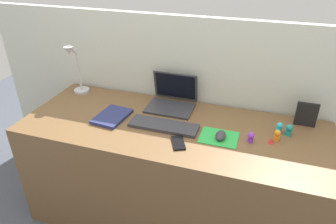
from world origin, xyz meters
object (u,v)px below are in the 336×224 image
at_px(cell_phone, 178,143).
at_px(toy_figurine_teal, 289,130).
at_px(toy_figurine_cyan, 279,128).
at_px(toy_figurine_orange, 277,135).
at_px(mouse, 221,135).
at_px(notebook_pad, 112,116).
at_px(keyboard, 164,126).
at_px(toy_figurine_red, 271,140).
at_px(toy_figurine_purple, 251,137).
at_px(picture_frame, 306,115).
at_px(laptop, 172,98).
at_px(desk_lamp, 76,71).

bearing_deg(cell_phone, toy_figurine_teal, 0.32).
bearing_deg(toy_figurine_cyan, toy_figurine_orange, -97.01).
relative_size(mouse, notebook_pad, 0.40).
distance_m(keyboard, toy_figurine_red, 0.61).
relative_size(cell_phone, toy_figurine_purple, 2.22).
xyz_separation_m(picture_frame, toy_figurine_teal, (-0.09, -0.14, -0.04)).
distance_m(cell_phone, toy_figurine_purple, 0.40).
bearing_deg(cell_phone, mouse, 4.36).
bearing_deg(toy_figurine_teal, keyboard, -168.66).
bearing_deg(laptop, toy_figurine_teal, -10.64).
xyz_separation_m(desk_lamp, toy_figurine_red, (1.33, -0.22, -0.15)).
height_order(cell_phone, desk_lamp, desk_lamp).
height_order(toy_figurine_cyan, toy_figurine_purple, toy_figurine_cyan).
relative_size(notebook_pad, toy_figurine_red, 6.75).
bearing_deg(toy_figurine_orange, picture_frame, 54.46).
xyz_separation_m(toy_figurine_purple, toy_figurine_red, (0.11, 0.02, -0.01)).
relative_size(keyboard, toy_figurine_orange, 6.27).
distance_m(desk_lamp, toy_figurine_teal, 1.43).
bearing_deg(notebook_pad, mouse, 3.91).
bearing_deg(toy_figurine_orange, keyboard, -174.11).
height_order(picture_frame, toy_figurine_purple, picture_frame).
xyz_separation_m(mouse, toy_figurine_cyan, (0.31, 0.17, 0.01)).
height_order(laptop, keyboard, laptop).
xyz_separation_m(mouse, toy_figurine_red, (0.27, 0.04, -0.00)).
bearing_deg(desk_lamp, toy_figurine_teal, -4.22).
relative_size(picture_frame, toy_figurine_cyan, 2.37).
xyz_separation_m(notebook_pad, toy_figurine_cyan, (0.99, 0.15, 0.02)).
relative_size(mouse, picture_frame, 0.64).
height_order(cell_phone, toy_figurine_red, toy_figurine_red).
bearing_deg(laptop, toy_figurine_cyan, -10.26).
distance_m(desk_lamp, toy_figurine_purple, 1.26).
relative_size(keyboard, cell_phone, 3.20).
distance_m(notebook_pad, toy_figurine_purple, 0.84).
relative_size(desk_lamp, picture_frame, 2.45).
height_order(notebook_pad, toy_figurine_teal, toy_figurine_teal).
relative_size(cell_phone, toy_figurine_orange, 1.96).
relative_size(keyboard, toy_figurine_red, 11.54).
bearing_deg(picture_frame, keyboard, -160.52).
height_order(toy_figurine_cyan, toy_figurine_orange, toy_figurine_orange).
height_order(picture_frame, toy_figurine_orange, picture_frame).
relative_size(picture_frame, toy_figurine_purple, 2.60).
xyz_separation_m(toy_figurine_purple, toy_figurine_orange, (0.14, 0.06, 0.00)).
bearing_deg(toy_figurine_cyan, cell_phone, -150.73).
height_order(desk_lamp, notebook_pad, desk_lamp).
height_order(keyboard, cell_phone, keyboard).
bearing_deg(picture_frame, toy_figurine_red, -126.05).
bearing_deg(keyboard, desk_lamp, 161.36).
height_order(mouse, notebook_pad, mouse).
relative_size(keyboard, notebook_pad, 1.71).
height_order(keyboard, notebook_pad, same).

